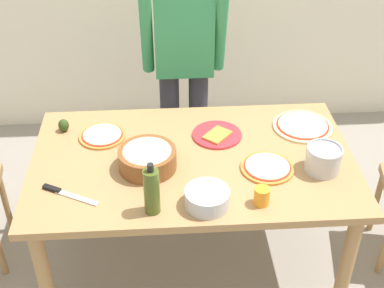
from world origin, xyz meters
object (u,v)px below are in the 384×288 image
dining_table (193,172)px  plate_with_slice (217,135)px  pizza_raw_on_board (303,126)px  olive_oil_bottle (152,191)px  popcorn_bowl (147,157)px  cup_orange (262,196)px  chef_knife (63,193)px  mixing_bowl_steel (207,198)px  person_cook (184,58)px  avocado (64,125)px  steel_pot (323,159)px  pizza_cooked_on_tray (102,136)px  pizza_second_cooked (267,167)px

dining_table → plate_with_slice: (0.14, 0.18, 0.10)m
pizza_raw_on_board → dining_table: bearing=-158.8°
pizza_raw_on_board → olive_oil_bottle: 1.02m
dining_table → olive_oil_bottle: 0.47m
pizza_raw_on_board → popcorn_bowl: (-0.83, -0.30, 0.05)m
cup_orange → chef_knife: (-0.88, 0.12, -0.04)m
mixing_bowl_steel → olive_oil_bottle: 0.25m
plate_with_slice → mixing_bowl_steel: mixing_bowl_steel is taller
person_cook → mixing_bowl_steel: person_cook is taller
avocado → cup_orange: bearing=-34.1°
avocado → steel_pot: bearing=-18.2°
person_cook → chef_knife: 1.17m
popcorn_bowl → steel_pot: bearing=-5.0°
popcorn_bowl → olive_oil_bottle: olive_oil_bottle is taller
pizza_cooked_on_tray → plate_with_slice: bearing=-3.0°
person_cook → olive_oil_bottle: size_ratio=6.33×
steel_pot → cup_orange: bearing=-146.4°
steel_pot → pizza_cooked_on_tray: bearing=162.0°
mixing_bowl_steel → cup_orange: size_ratio=2.35×
pizza_cooked_on_tray → pizza_second_cooked: bearing=-21.8°
pizza_cooked_on_tray → chef_knife: bearing=-107.7°
avocado → olive_oil_bottle: bearing=-54.6°
popcorn_bowl → cup_orange: 0.58m
steel_pot → chef_knife: size_ratio=0.65×
pizza_cooked_on_tray → mixing_bowl_steel: 0.75m
dining_table → chef_knife: size_ratio=5.98×
dining_table → pizza_raw_on_board: 0.66m
pizza_cooked_on_tray → cup_orange: cup_orange is taller
pizza_raw_on_board → steel_pot: 0.37m
pizza_raw_on_board → steel_pot: bearing=-89.4°
pizza_second_cooked → person_cook: bearing=112.4°
chef_knife → dining_table: bearing=21.0°
cup_orange → chef_knife: cup_orange is taller
person_cook → chef_knife: size_ratio=6.05×
person_cook → olive_oil_bottle: bearing=-99.8°
popcorn_bowl → mixing_bowl_steel: (0.26, -0.29, -0.02)m
mixing_bowl_steel → avocado: mixing_bowl_steel is taller
mixing_bowl_steel → cup_orange: 0.24m
plate_with_slice → cup_orange: size_ratio=3.06×
avocado → pizza_raw_on_board: bearing=-2.3°
pizza_cooked_on_tray → mixing_bowl_steel: size_ratio=1.22×
cup_orange → pizza_cooked_on_tray: bearing=142.5°
steel_pot → chef_knife: bearing=-175.4°
pizza_raw_on_board → popcorn_bowl: bearing=-160.4°
olive_oil_bottle → pizza_second_cooked: bearing=25.2°
pizza_raw_on_board → mixing_bowl_steel: (-0.57, -0.58, 0.03)m
dining_table → pizza_second_cooked: (0.35, -0.11, 0.10)m
steel_pot → dining_table: bearing=167.7°
plate_with_slice → avocado: size_ratio=3.71×
cup_orange → plate_with_slice: bearing=104.6°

